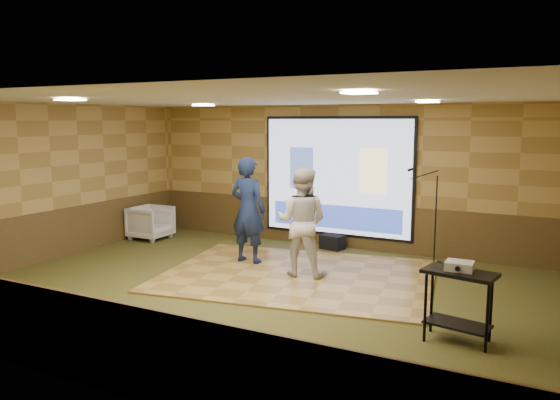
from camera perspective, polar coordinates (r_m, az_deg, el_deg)
The scene contains 18 objects.
ground at distance 8.77m, azimuth -2.65°, elevation -9.43°, with size 9.00×9.00×0.00m, color #323B1A.
room_shell at distance 8.38m, azimuth -2.75°, elevation 4.34°, with size 9.04×7.04×3.02m.
wainscot_back at distance 11.70m, azimuth 5.93°, elevation -2.55°, with size 9.00×0.04×0.95m, color #493318.
wainscot_front at distance 6.04m, azimuth -19.98°, elevation -13.54°, with size 9.00×0.04×0.95m, color #493318.
wainscot_left at distance 11.51m, azimuth -22.37°, elevation -3.33°, with size 0.04×7.00×0.95m, color #493318.
projector_screen at distance 11.52m, azimuth 5.92°, elevation 2.31°, with size 3.32×0.06×2.52m.
downlight_nw at distance 11.07m, azimuth -8.01°, elevation 9.78°, with size 0.32×0.32×0.02m, color #FFE7BF.
downlight_ne at distance 9.24m, azimuth 15.17°, elevation 9.87°, with size 0.32×0.32×0.02m, color #FFE7BF.
downlight_sw at distance 8.59m, azimuth -21.06°, elevation 9.75°, with size 0.32×0.32×0.02m, color #FFE7BF.
downlight_se at distance 6.07m, azimuth 8.28°, elevation 11.03°, with size 0.32×0.32×0.02m, color #FFE7BF.
dance_floor at distance 9.54m, azimuth 1.87°, elevation -7.86°, with size 4.54×3.46×0.03m, color #A8843D.
player_left at distance 10.17m, azimuth -3.35°, elevation -1.03°, with size 0.72×0.47×1.98m, color #152043.
player_right at distance 9.29m, azimuth 2.28°, elevation -2.29°, with size 0.91×0.71×1.86m, color beige.
av_table at distance 7.01m, azimuth 18.18°, elevation -9.29°, with size 0.84×0.44×0.88m.
projector at distance 6.96m, azimuth 18.26°, elevation -6.55°, with size 0.32×0.27×0.11m, color silver.
mic_stand at distance 10.67m, azimuth 15.58°, elevation -3.79°, with size 0.70×0.29×1.80m.
banquet_chair at distance 12.70m, azimuth -13.35°, elevation -2.32°, with size 0.81×0.83×0.76m, color gray.
duffel_bag at distance 11.51m, azimuth 5.49°, elevation -4.39°, with size 0.47×0.32×0.29m, color black.
Camera 1 is at (4.21, -7.22, 2.68)m, focal length 35.00 mm.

